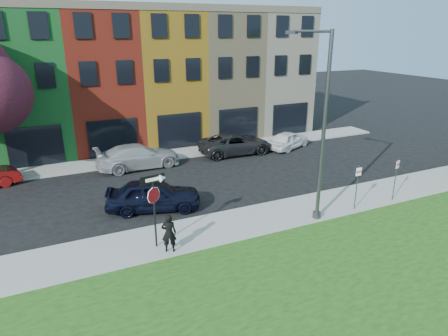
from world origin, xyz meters
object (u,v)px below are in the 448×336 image
man (169,233)px  street_lamp (320,129)px  stop_sign (154,197)px  sedan_near (153,195)px

man → street_lamp: street_lamp is taller
street_lamp → man: bearing=163.4°
man → street_lamp: bearing=-158.0°
stop_sign → street_lamp: (7.74, -0.47, 2.11)m
stop_sign → street_lamp: street_lamp is taller
sedan_near → street_lamp: size_ratio=0.59×
stop_sign → sedan_near: size_ratio=0.63×
stop_sign → sedan_near: bearing=67.0°
stop_sign → man: stop_sign is taller
stop_sign → man: bearing=-65.7°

